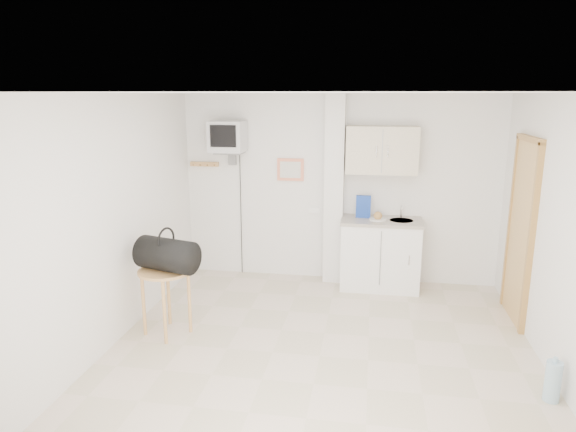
% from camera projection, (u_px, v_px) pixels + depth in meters
% --- Properties ---
extents(ground, '(4.50, 4.50, 0.00)m').
position_uv_depth(ground, '(320.00, 356.00, 5.00)').
color(ground, beige).
rests_on(ground, ground).
extents(room_envelope, '(4.24, 4.54, 2.55)m').
position_uv_depth(room_envelope, '(349.00, 201.00, 4.69)').
color(room_envelope, white).
rests_on(room_envelope, ground).
extents(kitchenette, '(1.03, 0.58, 2.10)m').
position_uv_depth(kitchenette, '(381.00, 228.00, 6.64)').
color(kitchenette, white).
rests_on(kitchenette, ground).
extents(crt_television, '(0.44, 0.45, 2.15)m').
position_uv_depth(crt_television, '(228.00, 137.00, 6.72)').
color(crt_television, slate).
rests_on(crt_television, ground).
extents(round_table, '(0.55, 0.55, 0.72)m').
position_uv_depth(round_table, '(165.00, 280.00, 5.35)').
color(round_table, tan).
rests_on(round_table, ground).
extents(duffel_bag, '(0.69, 0.51, 0.46)m').
position_uv_depth(duffel_bag, '(167.00, 254.00, 5.25)').
color(duffel_bag, black).
rests_on(duffel_bag, round_table).
extents(water_bottle, '(0.13, 0.13, 0.39)m').
position_uv_depth(water_bottle, '(553.00, 381.00, 4.24)').
color(water_bottle, '#93B7CB').
rests_on(water_bottle, ground).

